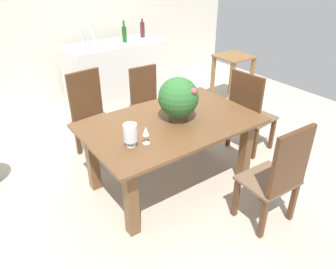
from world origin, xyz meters
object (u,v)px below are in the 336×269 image
object	(u,v)px
wine_bottle_green	(124,34)
crystal_vase_left	(179,95)
chair_far_left	(91,112)
flower_centerpiece	(178,98)
wine_bottle_tall	(142,29)
wine_bottle_dark	(83,42)
chair_near_right	(279,174)
wine_bottle_amber	(94,36)
chair_far_right	(148,100)
side_table	(233,69)
crystal_vase_center_near	(130,133)
dining_table	(171,134)
wine_glass	(146,132)
chair_foot_end	(249,110)
kitchen_counter	(117,74)

from	to	relation	value
wine_bottle_green	crystal_vase_left	bearing A→B (deg)	-101.79
chair_far_left	flower_centerpiece	world-z (taller)	flower_centerpiece
wine_bottle_tall	wine_bottle_dark	bearing A→B (deg)	-172.04
chair_near_right	wine_bottle_amber	size ratio (longest dim) A/B	3.47
wine_bottle_green	chair_far_right	bearing A→B (deg)	-106.09
side_table	chair_far_left	bearing A→B (deg)	-176.13
crystal_vase_center_near	wine_bottle_dark	distance (m)	2.39
crystal_vase_left	wine_bottle_tall	size ratio (longest dim) A/B	0.66
wine_bottle_tall	crystal_vase_center_near	bearing A→B (deg)	-123.92
dining_table	wine_glass	bearing A→B (deg)	-153.19
chair_foot_end	side_table	bearing A→B (deg)	-44.13
chair_far_left	wine_bottle_green	world-z (taller)	wine_bottle_green
dining_table	wine_bottle_green	distance (m)	2.34
wine_bottle_tall	flower_centerpiece	bearing A→B (deg)	-114.01
chair_foot_end	kitchen_counter	distance (m)	2.29
crystal_vase_left	wine_bottle_tall	xyz separation A→B (m)	(0.78, 1.99, 0.26)
crystal_vase_left	kitchen_counter	bearing A→B (deg)	83.26
wine_bottle_dark	wine_bottle_tall	xyz separation A→B (m)	(1.06, 0.15, 0.01)
crystal_vase_center_near	wine_bottle_green	bearing A→B (deg)	61.71
side_table	wine_bottle_dark	bearing A→B (deg)	156.22
chair_near_right	wine_bottle_tall	bearing A→B (deg)	-100.20
chair_far_right	wine_bottle_dark	bearing A→B (deg)	109.56
crystal_vase_center_near	chair_far_right	bearing A→B (deg)	52.27
wine_bottle_green	side_table	xyz separation A→B (m)	(1.42, -0.95, -0.56)
crystal_vase_center_near	wine_bottle_tall	size ratio (longest dim) A/B	0.72
dining_table	chair_foot_end	world-z (taller)	chair_foot_end
wine_glass	wine_bottle_tall	distance (m)	2.93
chair_foot_end	kitchen_counter	xyz separation A→B (m)	(-0.59, 2.21, -0.06)
chair_far_left	chair_far_right	bearing A→B (deg)	-6.30
chair_far_right	chair_foot_end	bearing A→B (deg)	-51.98
dining_table	wine_bottle_green	bearing A→B (deg)	71.79
chair_near_right	crystal_vase_left	distance (m)	1.36
crystal_vase_left	chair_far_left	bearing A→B (deg)	133.52
chair_far_right	kitchen_counter	world-z (taller)	kitchen_counter
chair_near_right	kitchen_counter	xyz separation A→B (m)	(0.17, 3.24, -0.06)
chair_foot_end	chair_far_left	bearing A→B (deg)	50.17
crystal_vase_left	side_table	xyz separation A→B (m)	(1.81, 0.92, -0.29)
wine_bottle_dark	chair_foot_end	bearing A→B (deg)	-63.03
chair_near_right	kitchen_counter	distance (m)	3.24
dining_table	wine_bottle_tall	distance (m)	2.59
flower_centerpiece	kitchen_counter	xyz separation A→B (m)	(0.46, 2.21, -0.47)
dining_table	chair_near_right	world-z (taller)	chair_near_right
wine_bottle_dark	dining_table	bearing A→B (deg)	-91.19
crystal_vase_left	wine_glass	world-z (taller)	crystal_vase_left
chair_far_right	wine_bottle_amber	size ratio (longest dim) A/B	3.17
chair_near_right	wine_bottle_dark	bearing A→B (deg)	-81.83
chair_far_right	wine_glass	world-z (taller)	chair_far_right
side_table	crystal_vase_center_near	bearing A→B (deg)	-152.58
crystal_vase_left	kitchen_counter	distance (m)	1.95
chair_foot_end	flower_centerpiece	xyz separation A→B (m)	(-1.05, -0.00, 0.41)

